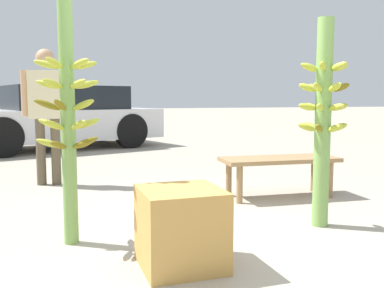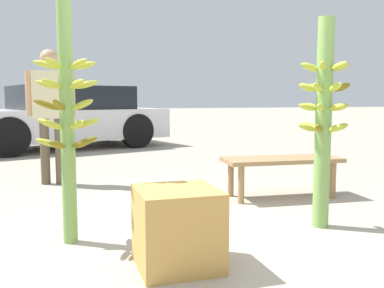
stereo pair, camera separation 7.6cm
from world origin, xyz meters
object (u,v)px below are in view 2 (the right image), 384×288
(banana_stalk_left, at_px, (67,117))
(banana_stalk_center, at_px, (323,118))
(produce_crate, at_px, (177,228))
(vendor_person, at_px, (51,104))
(parked_car, at_px, (66,117))
(market_bench, at_px, (282,164))

(banana_stalk_left, xyz_separation_m, banana_stalk_center, (1.86, -0.19, -0.02))
(banana_stalk_center, relative_size, produce_crate, 3.41)
(vendor_person, bearing_deg, parked_car, -79.86)
(banana_stalk_center, height_order, market_bench, banana_stalk_center)
(market_bench, bearing_deg, banana_stalk_left, -155.03)
(produce_crate, bearing_deg, vendor_person, 104.87)
(banana_stalk_left, height_order, market_bench, banana_stalk_left)
(banana_stalk_left, distance_m, parked_car, 5.94)
(banana_stalk_center, height_order, vendor_person, banana_stalk_center)
(banana_stalk_left, distance_m, market_bench, 2.26)
(vendor_person, bearing_deg, banana_stalk_center, 143.58)
(banana_stalk_center, xyz_separation_m, market_bench, (0.19, 0.97, -0.50))
(vendor_person, relative_size, market_bench, 1.29)
(banana_stalk_left, xyz_separation_m, market_bench, (2.05, 0.78, -0.52))
(banana_stalk_left, relative_size, market_bench, 1.36)
(vendor_person, distance_m, produce_crate, 2.97)
(vendor_person, distance_m, market_bench, 2.66)
(banana_stalk_center, xyz_separation_m, parked_car, (-1.81, 6.13, -0.23))
(vendor_person, xyz_separation_m, produce_crate, (0.74, -2.79, -0.69))
(banana_stalk_center, distance_m, market_bench, 1.11)
(banana_stalk_center, bearing_deg, produce_crate, -160.79)
(market_bench, bearing_deg, banana_stalk_center, -97.20)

